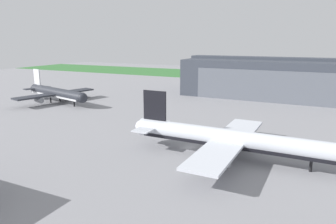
# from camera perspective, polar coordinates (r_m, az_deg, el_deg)

# --- Properties ---
(ground_plane) EXTENTS (440.00, 440.00, 0.00)m
(ground_plane) POSITION_cam_1_polar(r_m,az_deg,el_deg) (74.18, 3.80, -6.55)
(ground_plane) COLOR gray
(grass_field_strip) EXTENTS (440.00, 56.00, 0.08)m
(grass_field_strip) POSITION_cam_1_polar(r_m,az_deg,el_deg) (223.86, 19.15, 5.96)
(grass_field_strip) COLOR #356F35
(grass_field_strip) RESTS_ON ground_plane
(maintenance_hangar) EXTENTS (72.93, 34.72, 17.35)m
(maintenance_hangar) POSITION_cam_1_polar(r_m,az_deg,el_deg) (149.07, 17.99, 6.00)
(maintenance_hangar) COLOR #383D47
(maintenance_hangar) RESTS_ON ground_plane
(airliner_far_left) EXTENTS (37.66, 33.69, 12.60)m
(airliner_far_left) POSITION_cam_1_polar(r_m,az_deg,el_deg) (133.88, -19.63, 3.26)
(airliner_far_left) COLOR #282B33
(airliner_far_left) RESTS_ON ground_plane
(airliner_near_left) EXTENTS (48.63, 37.20, 13.32)m
(airliner_near_left) POSITION_cam_1_polar(r_m,az_deg,el_deg) (67.83, 11.74, -5.02)
(airliner_near_left) COLOR silver
(airliner_near_left) RESTS_ON ground_plane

